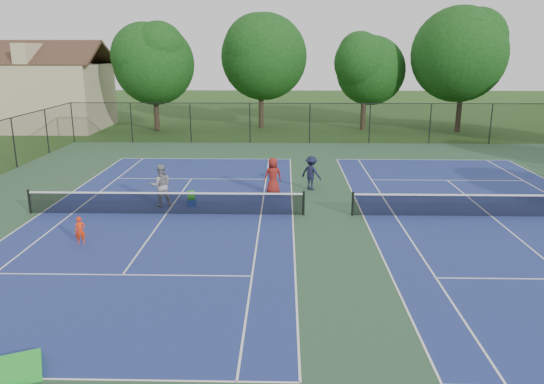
{
  "coord_description": "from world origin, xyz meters",
  "views": [
    {
      "loc": [
        -1.89,
        -21.8,
        6.96
      ],
      "look_at": [
        -2.38,
        -1.0,
        1.3
      ],
      "focal_mm": 35.0,
      "sensor_mm": 36.0,
      "label": 1
    }
  ],
  "objects_px": {
    "clapboard_house": "(45,94)",
    "instructor": "(161,185)",
    "tree_back_b": "(261,52)",
    "bystander_b": "(311,173)",
    "ball_hopper": "(191,195)",
    "ball_crate": "(192,203)",
    "tree_back_c": "(365,66)",
    "tree_back_d": "(465,50)",
    "tree_back_a": "(153,59)",
    "bystander_c": "(273,176)",
    "child_player": "(80,231)"
  },
  "relations": [
    {
      "from": "clapboard_house",
      "to": "instructor",
      "type": "bearing_deg",
      "value": -56.81
    },
    {
      "from": "tree_back_b",
      "to": "instructor",
      "type": "bearing_deg",
      "value": -97.96
    },
    {
      "from": "bystander_b",
      "to": "ball_hopper",
      "type": "relative_size",
      "value": 4.64
    },
    {
      "from": "instructor",
      "to": "ball_crate",
      "type": "height_order",
      "value": "instructor"
    },
    {
      "from": "tree_back_c",
      "to": "tree_back_d",
      "type": "distance_m",
      "value": 8.17
    },
    {
      "from": "instructor",
      "to": "ball_hopper",
      "type": "distance_m",
      "value": 1.43
    },
    {
      "from": "tree_back_a",
      "to": "bystander_c",
      "type": "bearing_deg",
      "value": -62.79
    },
    {
      "from": "instructor",
      "to": "ball_hopper",
      "type": "height_order",
      "value": "instructor"
    },
    {
      "from": "instructor",
      "to": "tree_back_b",
      "type": "bearing_deg",
      "value": -115.24
    },
    {
      "from": "tree_back_a",
      "to": "child_player",
      "type": "relative_size",
      "value": 8.77
    },
    {
      "from": "tree_back_a",
      "to": "bystander_b",
      "type": "relative_size",
      "value": 5.28
    },
    {
      "from": "tree_back_b",
      "to": "child_player",
      "type": "distance_m",
      "value": 30.76
    },
    {
      "from": "tree_back_b",
      "to": "bystander_b",
      "type": "distance_m",
      "value": 22.7
    },
    {
      "from": "tree_back_d",
      "to": "ball_hopper",
      "type": "relative_size",
      "value": 27.77
    },
    {
      "from": "clapboard_house",
      "to": "ball_hopper",
      "type": "relative_size",
      "value": 28.93
    },
    {
      "from": "bystander_c",
      "to": "instructor",
      "type": "bearing_deg",
      "value": 6.04
    },
    {
      "from": "clapboard_house",
      "to": "instructor",
      "type": "distance_m",
      "value": 28.46
    },
    {
      "from": "bystander_c",
      "to": "ball_hopper",
      "type": "xyz_separation_m",
      "value": [
        -3.66,
        -2.22,
        -0.39
      ]
    },
    {
      "from": "tree_back_b",
      "to": "child_player",
      "type": "relative_size",
      "value": 9.61
    },
    {
      "from": "bystander_c",
      "to": "ball_hopper",
      "type": "height_order",
      "value": "bystander_c"
    },
    {
      "from": "tree_back_a",
      "to": "tree_back_b",
      "type": "height_order",
      "value": "tree_back_b"
    },
    {
      "from": "tree_back_b",
      "to": "ball_hopper",
      "type": "xyz_separation_m",
      "value": [
        -2.1,
        -24.75,
        -6.08
      ]
    },
    {
      "from": "tree_back_c",
      "to": "ball_hopper",
      "type": "xyz_separation_m",
      "value": [
        -11.1,
        -23.75,
        -4.97
      ]
    },
    {
      "from": "clapboard_house",
      "to": "bystander_c",
      "type": "xyz_separation_m",
      "value": [
        20.56,
        -21.53,
        -2.19
      ]
    },
    {
      "from": "tree_back_c",
      "to": "bystander_c",
      "type": "height_order",
      "value": "tree_back_c"
    },
    {
      "from": "ball_hopper",
      "to": "ball_crate",
      "type": "bearing_deg",
      "value": 0.0
    },
    {
      "from": "tree_back_b",
      "to": "ball_hopper",
      "type": "bearing_deg",
      "value": -94.86
    },
    {
      "from": "tree_back_c",
      "to": "ball_hopper",
      "type": "bearing_deg",
      "value": -115.05
    },
    {
      "from": "tree_back_d",
      "to": "bystander_b",
      "type": "height_order",
      "value": "tree_back_d"
    },
    {
      "from": "tree_back_d",
      "to": "clapboard_house",
      "type": "height_order",
      "value": "tree_back_d"
    },
    {
      "from": "tree_back_a",
      "to": "bystander_c",
      "type": "height_order",
      "value": "tree_back_a"
    },
    {
      "from": "tree_back_c",
      "to": "bystander_b",
      "type": "bearing_deg",
      "value": -104.95
    },
    {
      "from": "tree_back_b",
      "to": "bystander_c",
      "type": "relative_size",
      "value": 5.55
    },
    {
      "from": "tree_back_c",
      "to": "clapboard_house",
      "type": "relative_size",
      "value": 0.78
    },
    {
      "from": "bystander_b",
      "to": "bystander_c",
      "type": "bearing_deg",
      "value": 58.83
    },
    {
      "from": "tree_back_d",
      "to": "bystander_c",
      "type": "relative_size",
      "value": 5.74
    },
    {
      "from": "clapboard_house",
      "to": "bystander_b",
      "type": "xyz_separation_m",
      "value": [
        22.48,
        -20.68,
        -2.23
      ]
    },
    {
      "from": "bystander_b",
      "to": "ball_crate",
      "type": "relative_size",
      "value": 4.73
    },
    {
      "from": "ball_hopper",
      "to": "clapboard_house",
      "type": "bearing_deg",
      "value": 125.42
    },
    {
      "from": "clapboard_house",
      "to": "child_player",
      "type": "xyz_separation_m",
      "value": [
        13.66,
        -28.68,
        -2.57
      ]
    },
    {
      "from": "ball_crate",
      "to": "ball_hopper",
      "type": "distance_m",
      "value": 0.35
    },
    {
      "from": "bystander_b",
      "to": "ball_hopper",
      "type": "xyz_separation_m",
      "value": [
        -5.58,
        -3.07,
        -0.36
      ]
    },
    {
      "from": "clapboard_house",
      "to": "ball_hopper",
      "type": "bearing_deg",
      "value": -54.58
    },
    {
      "from": "bystander_c",
      "to": "clapboard_house",
      "type": "bearing_deg",
      "value": -64.17
    },
    {
      "from": "instructor",
      "to": "ball_hopper",
      "type": "xyz_separation_m",
      "value": [
        1.36,
        -0.0,
        -0.46
      ]
    },
    {
      "from": "tree_back_b",
      "to": "bystander_b",
      "type": "relative_size",
      "value": 5.79
    },
    {
      "from": "tree_back_d",
      "to": "child_player",
      "type": "relative_size",
      "value": 9.93
    },
    {
      "from": "tree_back_d",
      "to": "bystander_c",
      "type": "xyz_separation_m",
      "value": [
        -15.44,
        -20.53,
        -5.92
      ]
    },
    {
      "from": "tree_back_d",
      "to": "ball_hopper",
      "type": "xyz_separation_m",
      "value": [
        -19.1,
        -22.75,
        -6.31
      ]
    },
    {
      "from": "tree_back_b",
      "to": "tree_back_c",
      "type": "bearing_deg",
      "value": -6.34
    }
  ]
}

